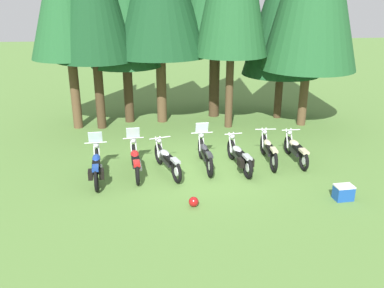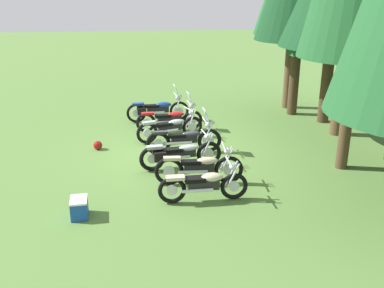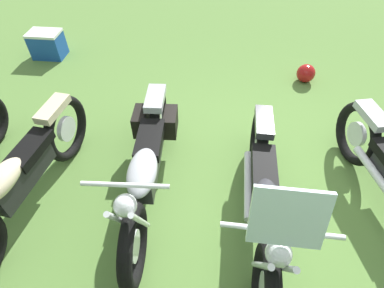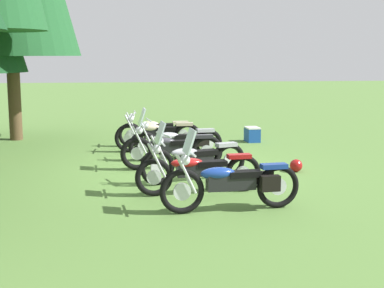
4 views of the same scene
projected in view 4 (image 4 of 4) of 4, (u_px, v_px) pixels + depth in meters
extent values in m
plane|color=#547A38|center=(181.00, 169.00, 12.46)|extent=(80.00, 80.00, 0.00)
torus|color=black|center=(182.00, 192.00, 8.93)|extent=(0.16, 0.74, 0.74)
cylinder|color=silver|center=(182.00, 192.00, 8.93)|extent=(0.08, 0.29, 0.29)
torus|color=black|center=(278.00, 186.00, 9.28)|extent=(0.16, 0.74, 0.74)
cylinder|color=silver|center=(278.00, 186.00, 9.28)|extent=(0.08, 0.29, 0.29)
cube|color=black|center=(231.00, 182.00, 9.09)|extent=(0.28, 0.83, 0.26)
ellipsoid|color=navy|center=(218.00, 173.00, 9.01)|extent=(0.31, 0.60, 0.20)
cube|color=black|center=(244.00, 174.00, 9.11)|extent=(0.29, 0.56, 0.10)
cube|color=navy|center=(274.00, 166.00, 9.21)|extent=(0.23, 0.46, 0.08)
cylinder|color=silver|center=(187.00, 174.00, 8.82)|extent=(0.07, 0.34, 0.65)
cylinder|color=silver|center=(185.00, 172.00, 8.97)|extent=(0.07, 0.34, 0.65)
cylinder|color=silver|center=(191.00, 152.00, 8.86)|extent=(0.71, 0.10, 0.04)
sphere|color=silver|center=(185.00, 160.00, 8.86)|extent=(0.18, 0.18, 0.17)
cylinder|color=silver|center=(239.00, 185.00, 9.26)|extent=(0.15, 0.82, 0.08)
cube|color=silver|center=(189.00, 141.00, 8.83)|extent=(0.45, 0.19, 0.39)
cube|color=black|center=(270.00, 183.00, 9.07)|extent=(0.17, 0.33, 0.26)
cube|color=black|center=(263.00, 179.00, 9.38)|extent=(0.17, 0.33, 0.26)
torus|color=black|center=(154.00, 177.00, 10.05)|extent=(0.17, 0.70, 0.70)
cylinder|color=silver|center=(154.00, 177.00, 10.05)|extent=(0.07, 0.27, 0.27)
torus|color=black|center=(243.00, 173.00, 10.41)|extent=(0.17, 0.70, 0.70)
cylinder|color=silver|center=(243.00, 173.00, 10.41)|extent=(0.07, 0.27, 0.27)
cube|color=black|center=(199.00, 170.00, 10.22)|extent=(0.29, 0.85, 0.23)
ellipsoid|color=#B21919|center=(187.00, 163.00, 10.15)|extent=(0.32, 0.62, 0.18)
cube|color=black|center=(211.00, 163.00, 10.25)|extent=(0.30, 0.58, 0.10)
cube|color=#B21919|center=(239.00, 156.00, 10.35)|extent=(0.24, 0.46, 0.08)
cylinder|color=silver|center=(158.00, 162.00, 9.94)|extent=(0.07, 0.34, 0.65)
cylinder|color=silver|center=(156.00, 160.00, 10.10)|extent=(0.07, 0.34, 0.65)
cylinder|color=silver|center=(161.00, 143.00, 9.98)|extent=(0.69, 0.10, 0.04)
sphere|color=silver|center=(156.00, 149.00, 9.98)|extent=(0.18, 0.18, 0.17)
cylinder|color=silver|center=(207.00, 172.00, 10.40)|extent=(0.16, 0.84, 0.08)
cube|color=silver|center=(160.00, 133.00, 9.95)|extent=(0.45, 0.19, 0.39)
torus|color=black|center=(157.00, 167.00, 10.91)|extent=(0.32, 0.72, 0.73)
cylinder|color=silver|center=(157.00, 167.00, 10.91)|extent=(0.13, 0.28, 0.28)
torus|color=black|center=(229.00, 160.00, 11.59)|extent=(0.32, 0.72, 0.73)
cylinder|color=silver|center=(229.00, 160.00, 11.59)|extent=(0.13, 0.28, 0.28)
cube|color=black|center=(194.00, 159.00, 11.23)|extent=(0.44, 0.83, 0.23)
ellipsoid|color=#9EA0A8|center=(184.00, 153.00, 11.11)|extent=(0.42, 0.62, 0.18)
cube|color=black|center=(204.00, 152.00, 11.31)|extent=(0.40, 0.58, 0.10)
cube|color=#9EA0A8|center=(226.00, 145.00, 11.50)|extent=(0.32, 0.48, 0.08)
cylinder|color=silver|center=(161.00, 153.00, 10.81)|extent=(0.14, 0.33, 0.65)
cylinder|color=silver|center=(158.00, 151.00, 10.95)|extent=(0.14, 0.33, 0.65)
cylinder|color=silver|center=(164.00, 135.00, 10.86)|extent=(0.72, 0.26, 0.04)
sphere|color=silver|center=(159.00, 141.00, 10.85)|extent=(0.21, 0.21, 0.17)
cylinder|color=silver|center=(200.00, 161.00, 11.44)|extent=(0.32, 0.79, 0.08)
torus|color=black|center=(137.00, 153.00, 12.33)|extent=(0.16, 0.75, 0.75)
cylinder|color=silver|center=(137.00, 153.00, 12.33)|extent=(0.06, 0.29, 0.28)
torus|color=black|center=(207.00, 151.00, 12.61)|extent=(0.16, 0.75, 0.75)
cylinder|color=silver|center=(207.00, 151.00, 12.61)|extent=(0.06, 0.29, 0.28)
cube|color=black|center=(172.00, 148.00, 12.45)|extent=(0.23, 0.79, 0.24)
ellipsoid|color=#2D2D33|center=(163.00, 142.00, 12.39)|extent=(0.26, 0.57, 0.18)
cube|color=black|center=(182.00, 142.00, 12.47)|extent=(0.25, 0.53, 0.10)
cube|color=#2D2D33|center=(203.00, 136.00, 12.54)|extent=(0.19, 0.45, 0.08)
cylinder|color=silver|center=(140.00, 141.00, 12.23)|extent=(0.06, 0.34, 0.65)
cylinder|color=silver|center=(139.00, 140.00, 12.36)|extent=(0.06, 0.34, 0.65)
cylinder|color=silver|center=(143.00, 125.00, 12.25)|extent=(0.76, 0.07, 0.04)
sphere|color=silver|center=(139.00, 131.00, 12.26)|extent=(0.18, 0.18, 0.17)
cylinder|color=silver|center=(179.00, 150.00, 12.61)|extent=(0.12, 0.79, 0.08)
cube|color=silver|center=(142.00, 117.00, 12.22)|extent=(0.45, 0.17, 0.39)
torus|color=black|center=(143.00, 146.00, 13.39)|extent=(0.21, 0.73, 0.72)
cylinder|color=silver|center=(143.00, 146.00, 13.39)|extent=(0.08, 0.28, 0.27)
torus|color=black|center=(208.00, 144.00, 13.80)|extent=(0.21, 0.73, 0.72)
cylinder|color=silver|center=(208.00, 144.00, 13.80)|extent=(0.08, 0.28, 0.27)
cube|color=black|center=(176.00, 141.00, 13.58)|extent=(0.31, 0.83, 0.22)
ellipsoid|color=#9EA0A8|center=(167.00, 136.00, 13.50)|extent=(0.34, 0.60, 0.17)
cube|color=black|center=(185.00, 136.00, 13.62)|extent=(0.32, 0.57, 0.10)
cube|color=#9EA0A8|center=(205.00, 130.00, 13.72)|extent=(0.25, 0.46, 0.08)
cylinder|color=silver|center=(146.00, 134.00, 13.28)|extent=(0.09, 0.34, 0.65)
cylinder|color=silver|center=(145.00, 133.00, 13.44)|extent=(0.09, 0.34, 0.65)
cylinder|color=silver|center=(149.00, 120.00, 13.33)|extent=(0.63, 0.11, 0.04)
sphere|color=silver|center=(145.00, 125.00, 13.32)|extent=(0.19, 0.19, 0.17)
cylinder|color=silver|center=(182.00, 143.00, 13.76)|extent=(0.18, 0.81, 0.08)
cube|color=black|center=(202.00, 141.00, 13.57)|extent=(0.18, 0.34, 0.26)
cube|color=black|center=(199.00, 139.00, 13.89)|extent=(0.18, 0.34, 0.26)
torus|color=black|center=(129.00, 138.00, 14.57)|extent=(0.14, 0.76, 0.76)
cylinder|color=silver|center=(129.00, 138.00, 14.57)|extent=(0.06, 0.29, 0.29)
torus|color=black|center=(187.00, 137.00, 14.69)|extent=(0.14, 0.76, 0.76)
cylinder|color=silver|center=(187.00, 137.00, 14.69)|extent=(0.06, 0.29, 0.29)
cube|color=black|center=(158.00, 134.00, 14.62)|extent=(0.23, 0.77, 0.25)
ellipsoid|color=beige|center=(150.00, 128.00, 14.58)|extent=(0.26, 0.55, 0.20)
cube|color=black|center=(166.00, 129.00, 14.61)|extent=(0.25, 0.52, 0.10)
cube|color=beige|center=(184.00, 124.00, 14.63)|extent=(0.20, 0.45, 0.08)
cylinder|color=silver|center=(131.00, 127.00, 14.46)|extent=(0.06, 0.34, 0.65)
cylinder|color=silver|center=(131.00, 127.00, 14.60)|extent=(0.06, 0.34, 0.65)
cylinder|color=silver|center=(134.00, 114.00, 14.48)|extent=(0.74, 0.07, 0.04)
sphere|color=silver|center=(131.00, 119.00, 14.50)|extent=(0.18, 0.18, 0.17)
cylinder|color=silver|center=(165.00, 136.00, 14.76)|extent=(0.12, 0.77, 0.08)
torus|color=black|center=(130.00, 135.00, 15.47)|extent=(0.12, 0.68, 0.67)
cylinder|color=silver|center=(130.00, 135.00, 15.47)|extent=(0.06, 0.26, 0.26)
torus|color=black|center=(183.00, 134.00, 15.70)|extent=(0.12, 0.68, 0.67)
cylinder|color=silver|center=(183.00, 134.00, 15.70)|extent=(0.06, 0.26, 0.26)
cube|color=black|center=(157.00, 130.00, 15.57)|extent=(0.26, 0.75, 0.26)
ellipsoid|color=beige|center=(149.00, 125.00, 15.51)|extent=(0.31, 0.53, 0.20)
cube|color=black|center=(164.00, 125.00, 15.58)|extent=(0.29, 0.50, 0.10)
cube|color=beige|center=(180.00, 123.00, 15.64)|extent=(0.23, 0.45, 0.08)
cylinder|color=silver|center=(132.00, 125.00, 15.35)|extent=(0.05, 0.34, 0.65)
cylinder|color=silver|center=(132.00, 124.00, 15.52)|extent=(0.05, 0.34, 0.65)
cylinder|color=silver|center=(135.00, 112.00, 15.39)|extent=(0.67, 0.06, 0.04)
sphere|color=silver|center=(132.00, 116.00, 15.40)|extent=(0.18, 0.18, 0.17)
cylinder|color=silver|center=(162.00, 133.00, 15.75)|extent=(0.10, 0.74, 0.08)
cylinder|color=brown|center=(14.00, 98.00, 16.61)|extent=(0.38, 0.38, 2.51)
cube|color=#19479E|center=(252.00, 135.00, 16.38)|extent=(0.54, 0.40, 0.40)
cube|color=silver|center=(252.00, 128.00, 16.34)|extent=(0.55, 0.41, 0.04)
sphere|color=maroon|center=(296.00, 166.00, 12.18)|extent=(0.28, 0.28, 0.28)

